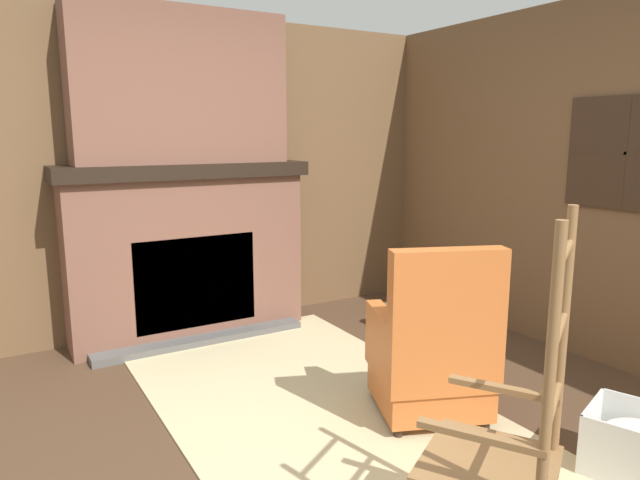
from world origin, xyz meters
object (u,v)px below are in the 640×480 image
armchair (433,356)px  rocking_chair (502,464)px  oil_lamp_vase (144,149)px  decorative_plate_on_mantel (178,144)px  storage_case (267,154)px  firewood_stack (397,315)px

armchair → rocking_chair: bearing=172.0°
oil_lamp_vase → armchair: bearing=26.0°
oil_lamp_vase → decorative_plate_on_mantel: oil_lamp_vase is taller
storage_case → decorative_plate_on_mantel: size_ratio=0.85×
armchair → decorative_plate_on_mantel: bearing=41.5°
armchair → storage_case: (-2.11, -0.01, 1.06)m
armchair → rocking_chair: (1.02, -0.59, 0.07)m
rocking_chair → firewood_stack: (-2.43, 1.45, -0.37)m
armchair → storage_case: bearing=22.0°
rocking_chair → decorative_plate_on_mantel: (-3.15, -0.17, 1.08)m
decorative_plate_on_mantel → firewood_stack: bearing=65.9°
oil_lamp_vase → storage_case: size_ratio=1.25×
armchair → decorative_plate_on_mantel: size_ratio=3.51×
rocking_chair → decorative_plate_on_mantel: decorative_plate_on_mantel is taller
storage_case → decorative_plate_on_mantel: decorative_plate_on_mantel is taller
rocking_chair → armchair: bearing=-61.3°
armchair → decorative_plate_on_mantel: 2.54m
oil_lamp_vase → decorative_plate_on_mantel: size_ratio=1.06×
oil_lamp_vase → decorative_plate_on_mantel: bearing=94.3°
oil_lamp_vase → storage_case: 1.02m
oil_lamp_vase → decorative_plate_on_mantel: (-0.02, 0.27, 0.03)m
oil_lamp_vase → decorative_plate_on_mantel: 0.27m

